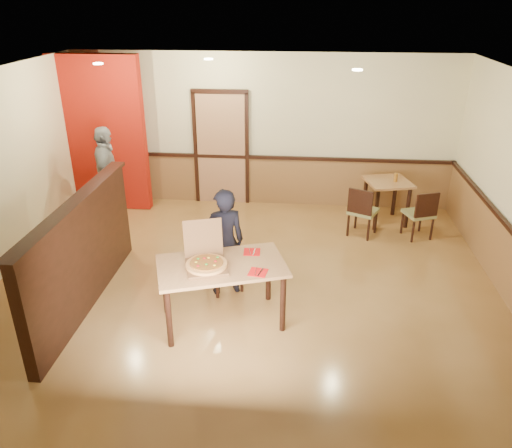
{
  "coord_description": "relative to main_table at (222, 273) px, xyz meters",
  "views": [
    {
      "loc": [
        0.7,
        -5.51,
        3.71
      ],
      "look_at": [
        0.18,
        0.0,
        1.14
      ],
      "focal_mm": 35.0,
      "sensor_mm": 36.0,
      "label": 1
    }
  ],
  "objects": [
    {
      "name": "floor",
      "position": [
        0.19,
        0.43,
        -0.69
      ],
      "size": [
        7.0,
        7.0,
        0.0
      ],
      "primitive_type": "plane",
      "color": "#B68246",
      "rests_on": "ground"
    },
    {
      "name": "ceiling",
      "position": [
        0.19,
        0.43,
        2.11
      ],
      "size": [
        7.0,
        7.0,
        0.0
      ],
      "primitive_type": "plane",
      "rotation": [
        3.14,
        0.0,
        0.0
      ],
      "color": "black",
      "rests_on": "wall_back"
    },
    {
      "name": "wall_back",
      "position": [
        0.19,
        3.93,
        0.71
      ],
      "size": [
        7.0,
        0.0,
        7.0
      ],
      "primitive_type": "plane",
      "rotation": [
        1.57,
        0.0,
        0.0
      ],
      "color": "beige",
      "rests_on": "floor"
    },
    {
      "name": "wainscot_back",
      "position": [
        0.19,
        3.9,
        -0.24
      ],
      "size": [
        7.0,
        0.04,
        0.9
      ],
      "primitive_type": "cube",
      "color": "olive",
      "rests_on": "floor"
    },
    {
      "name": "chair_rail_back",
      "position": [
        0.19,
        3.88,
        0.23
      ],
      "size": [
        7.0,
        0.06,
        0.06
      ],
      "primitive_type": "cube",
      "color": "black",
      "rests_on": "wall_back"
    },
    {
      "name": "back_door",
      "position": [
        -0.61,
        3.89,
        0.36
      ],
      "size": [
        0.9,
        0.06,
        2.1
      ],
      "primitive_type": "cube",
      "color": "tan",
      "rests_on": "wall_back"
    },
    {
      "name": "booth_partition",
      "position": [
        -1.81,
        0.23,
        0.05
      ],
      "size": [
        0.2,
        3.1,
        1.44
      ],
      "color": "black",
      "rests_on": "floor"
    },
    {
      "name": "red_accent_panel",
      "position": [
        -2.71,
        3.43,
        0.71
      ],
      "size": [
        1.6,
        0.2,
        2.78
      ],
      "primitive_type": "cube",
      "color": "#A1160B",
      "rests_on": "floor"
    },
    {
      "name": "spot_a",
      "position": [
        -2.11,
        2.23,
        2.09
      ],
      "size": [
        0.14,
        0.14,
        0.02
      ],
      "primitive_type": "cylinder",
      "color": "#FFF1B2",
      "rests_on": "ceiling"
    },
    {
      "name": "spot_b",
      "position": [
        -0.61,
        2.93,
        2.09
      ],
      "size": [
        0.14,
        0.14,
        0.02
      ],
      "primitive_type": "cylinder",
      "color": "#FFF1B2",
      "rests_on": "ceiling"
    },
    {
      "name": "spot_c",
      "position": [
        1.59,
        1.93,
        2.09
      ],
      "size": [
        0.14,
        0.14,
        0.02
      ],
      "primitive_type": "cylinder",
      "color": "#FFF1B2",
      "rests_on": "ceiling"
    },
    {
      "name": "main_table",
      "position": [
        0.0,
        0.0,
        0.0
      ],
      "size": [
        1.69,
        1.28,
        0.8
      ],
      "rotation": [
        0.0,
        0.0,
        0.32
      ],
      "color": "#B67E4D",
      "rests_on": "floor"
    },
    {
      "name": "diner_chair",
      "position": [
        -0.13,
        0.81,
        -0.21
      ],
      "size": [
        0.59,
        0.59,
        0.87
      ],
      "rotation": [
        0.0,
        0.0,
        0.54
      ],
      "color": "olive",
      "rests_on": "floor"
    },
    {
      "name": "side_chair_left",
      "position": [
        1.92,
        2.59,
        -0.22
      ],
      "size": [
        0.57,
        0.57,
        0.86
      ],
      "rotation": [
        0.0,
        0.0,
        2.69
      ],
      "color": "olive",
      "rests_on": "floor"
    },
    {
      "name": "side_chair_right",
      "position": [
        2.87,
        2.59,
        -0.23
      ],
      "size": [
        0.54,
        0.54,
        0.84
      ],
      "rotation": [
        0.0,
        0.0,
        3.49
      ],
      "color": "olive",
      "rests_on": "floor"
    },
    {
      "name": "side_table",
      "position": [
        2.4,
        3.2,
        -0.09
      ],
      "size": [
        0.88,
        0.88,
        0.77
      ],
      "rotation": [
        0.0,
        0.0,
        0.25
      ],
      "color": "#B67E4D",
      "rests_on": "floor"
    },
    {
      "name": "diner",
      "position": [
        -0.07,
        0.68,
        0.06
      ],
      "size": [
        0.64,
        0.54,
        1.49
      ],
      "primitive_type": "imported",
      "rotation": [
        0.0,
        0.0,
        3.53
      ],
      "color": "black",
      "rests_on": "floor"
    },
    {
      "name": "passerby",
      "position": [
        -2.4,
        2.71,
        0.17
      ],
      "size": [
        0.65,
        1.08,
        1.73
      ],
      "primitive_type": "imported",
      "rotation": [
        0.0,
        0.0,
        1.81
      ],
      "color": "gray",
      "rests_on": "floor"
    },
    {
      "name": "pizza_box",
      "position": [
        -0.17,
        -0.06,
        0.17
      ],
      "size": [
        0.6,
        0.66,
        0.49
      ],
      "rotation": [
        0.0,
        0.0,
        0.3
      ],
      "color": "brown",
      "rests_on": "main_table"
    },
    {
      "name": "pizza",
      "position": [
        -0.16,
        -0.1,
        0.16
      ],
      "size": [
        0.64,
        0.64,
        0.03
      ],
      "primitive_type": "cylinder",
      "rotation": [
        0.0,
        0.0,
        -0.44
      ],
      "color": "#F7AD59",
      "rests_on": "pizza_box"
    },
    {
      "name": "napkin_near",
      "position": [
        0.45,
        -0.15,
        0.11
      ],
      "size": [
        0.23,
        0.23,
        0.01
      ],
      "rotation": [
        0.0,
        0.0,
        -0.15
      ],
      "color": "red",
      "rests_on": "main_table"
    },
    {
      "name": "napkin_far",
      "position": [
        0.33,
        0.34,
        0.11
      ],
      "size": [
        0.21,
        0.21,
        0.01
      ],
      "rotation": [
        0.0,
        0.0,
        0.06
      ],
      "color": "red",
      "rests_on": "main_table"
    },
    {
      "name": "condiment",
      "position": [
        2.51,
        3.17,
        0.16
      ],
      "size": [
        0.06,
        0.06,
        0.15
      ],
      "primitive_type": "cylinder",
      "color": "#9C5F1C",
      "rests_on": "side_table"
    }
  ]
}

